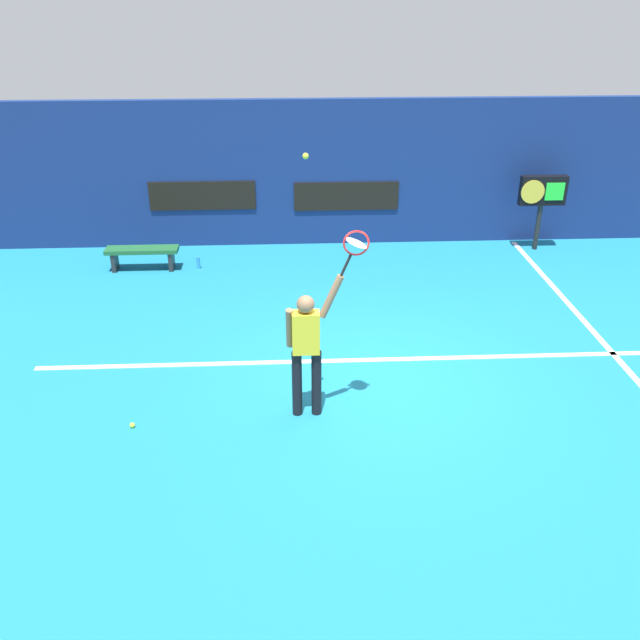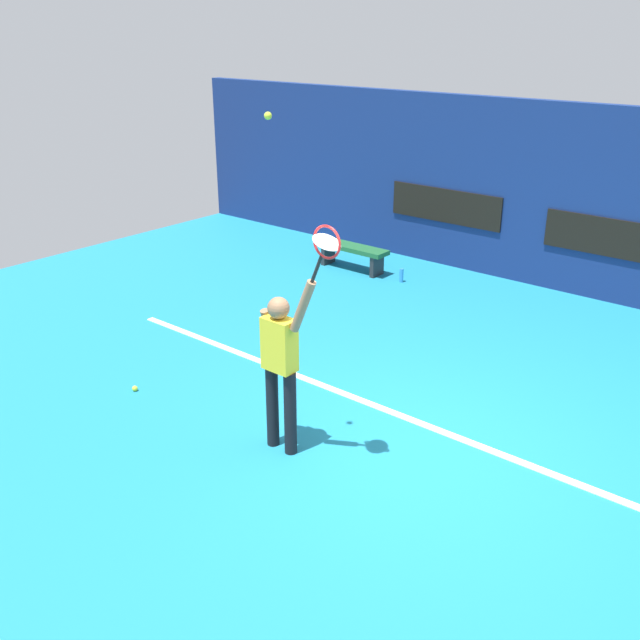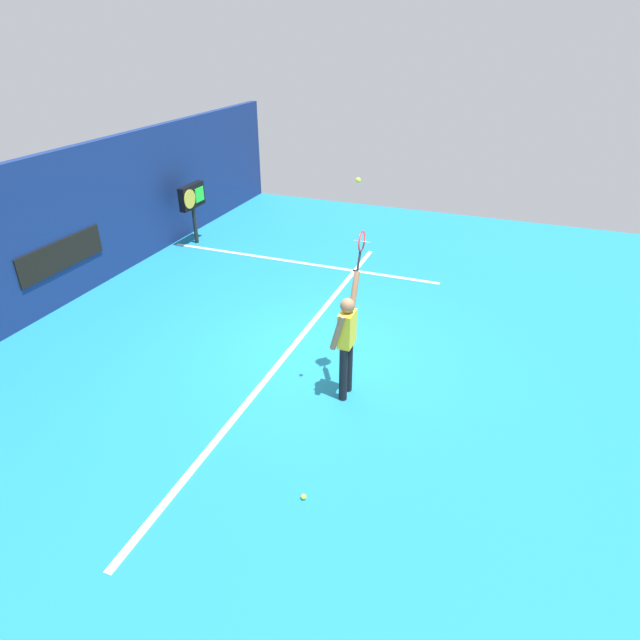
# 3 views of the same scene
# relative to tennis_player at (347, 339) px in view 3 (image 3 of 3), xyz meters

# --- Properties ---
(ground_plane) EXTENTS (18.00, 18.00, 0.00)m
(ground_plane) POSITION_rel_tennis_player_xyz_m (1.05, 0.83, -1.01)
(ground_plane) COLOR teal
(back_wall) EXTENTS (18.00, 0.20, 3.01)m
(back_wall) POSITION_rel_tennis_player_xyz_m (1.05, 6.57, 0.50)
(back_wall) COLOR navy
(back_wall) RESTS_ON ground_plane
(sponsor_banner_center) EXTENTS (2.20, 0.03, 0.60)m
(sponsor_banner_center) POSITION_rel_tennis_player_xyz_m (1.05, 6.45, 0.04)
(sponsor_banner_center) COLOR black
(court_baseline) EXTENTS (10.00, 0.10, 0.01)m
(court_baseline) POSITION_rel_tennis_player_xyz_m (1.05, 1.34, -1.00)
(court_baseline) COLOR white
(court_baseline) RESTS_ON ground_plane
(court_sideline) EXTENTS (0.10, 7.00, 0.01)m
(court_sideline) POSITION_rel_tennis_player_xyz_m (4.71, 2.83, -1.00)
(court_sideline) COLOR white
(court_sideline) RESTS_ON ground_plane
(tennis_player) EXTENTS (0.71, 0.31, 1.96)m
(tennis_player) POSITION_rel_tennis_player_xyz_m (0.00, 0.00, 0.00)
(tennis_player) COLOR black
(tennis_player) RESTS_ON ground_plane
(tennis_racket) EXTENTS (0.41, 0.27, 0.62)m
(tennis_racket) POSITION_rel_tennis_player_xyz_m (0.58, -0.00, 1.31)
(tennis_racket) COLOR black
(tennis_ball) EXTENTS (0.07, 0.07, 0.07)m
(tennis_ball) POSITION_rel_tennis_player_xyz_m (0.01, -0.10, 2.39)
(tennis_ball) COLOR #CCE033
(scoreboard_clock) EXTENTS (0.96, 0.20, 1.57)m
(scoreboard_clock) POSITION_rel_tennis_player_xyz_m (5.03, 5.90, 0.19)
(scoreboard_clock) COLOR black
(scoreboard_clock) RESTS_ON ground_plane
(spare_ball) EXTENTS (0.07, 0.07, 0.07)m
(spare_ball) POSITION_rel_tennis_player_xyz_m (-2.23, -0.21, -0.98)
(spare_ball) COLOR #CCE033
(spare_ball) RESTS_ON ground_plane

